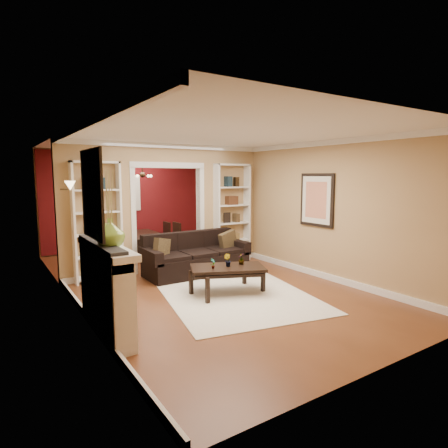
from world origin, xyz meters
TOP-DOWN VIEW (x-y plane):
  - floor at (0.00, 0.00)m, footprint 8.00×8.00m
  - ceiling at (0.00, 0.00)m, footprint 8.00×8.00m
  - wall_back at (0.00, 4.00)m, footprint 8.00×0.00m
  - wall_front at (0.00, -4.00)m, footprint 8.00×0.00m
  - wall_left at (-2.25, 0.00)m, footprint 0.00×8.00m
  - wall_right at (2.25, 0.00)m, footprint 0.00×8.00m
  - partition_wall at (0.00, 1.20)m, footprint 4.50×0.15m
  - red_back_panel at (0.00, 3.97)m, footprint 4.44×0.04m
  - dining_window at (0.00, 3.93)m, footprint 0.78×0.03m
  - area_rug at (0.21, -0.98)m, footprint 2.93×3.66m
  - sofa at (0.28, 0.45)m, footprint 2.18×0.94m
  - pillow_left at (-0.50, 0.43)m, footprint 0.42×0.32m
  - pillow_right at (1.05, 0.43)m, footprint 0.44×0.21m
  - coffee_table at (0.11, -0.97)m, footprint 1.42×1.13m
  - plant_left at (-0.18, -0.97)m, footprint 0.11×0.10m
  - plant_center at (0.11, -0.97)m, footprint 0.13×0.14m
  - plant_right at (0.40, -0.97)m, footprint 0.15×0.15m
  - bookshelf_left at (-1.55, 1.03)m, footprint 0.90×0.30m
  - bookshelf_right at (1.55, 1.03)m, footprint 0.90×0.30m
  - fireplace at (-2.09, -1.50)m, footprint 0.32×1.70m
  - vase at (-2.09, -1.74)m, footprint 0.43×0.43m
  - mirror at (-2.23, -1.50)m, footprint 0.03×0.95m
  - wall_sconce at (-2.15, 0.55)m, footprint 0.18×0.18m
  - framed_art at (2.21, -1.00)m, footprint 0.04×0.85m
  - dining_table at (0.06, 2.82)m, footprint 1.59×0.89m
  - dining_chair_nw at (-0.49, 2.52)m, footprint 0.52×0.52m
  - dining_chair_ne at (0.61, 2.52)m, footprint 0.53×0.53m
  - dining_chair_sw at (-0.49, 3.12)m, footprint 0.45×0.45m
  - dining_chair_se at (0.61, 3.12)m, footprint 0.52×0.52m
  - chandelier at (0.00, 2.70)m, footprint 0.50×0.50m

SIDE VIEW (x-z plane):
  - floor at x=0.00m, z-range 0.00..0.00m
  - area_rug at x=0.21m, z-range 0.00..0.01m
  - coffee_table at x=0.11m, z-range 0.00..0.47m
  - dining_table at x=0.06m, z-range 0.00..0.56m
  - dining_chair_se at x=0.61m, z-range 0.00..0.80m
  - dining_chair_nw at x=-0.49m, z-range 0.00..0.83m
  - dining_chair_ne at x=0.61m, z-range 0.00..0.85m
  - sofa at x=0.28m, z-range 0.00..0.85m
  - dining_chair_sw at x=-0.49m, z-range 0.00..0.89m
  - plant_left at x=-0.18m, z-range 0.47..0.65m
  - plant_right at x=0.40m, z-range 0.47..0.66m
  - fireplace at x=-2.09m, z-range 0.00..1.16m
  - plant_center at x=0.11m, z-range 0.47..0.69m
  - pillow_left at x=-0.50m, z-range 0.42..0.83m
  - pillow_right at x=1.05m, z-range 0.42..0.84m
  - bookshelf_left at x=-1.55m, z-range 0.00..2.30m
  - bookshelf_right at x=1.55m, z-range 0.00..2.30m
  - red_back_panel at x=0.00m, z-range 0.00..2.64m
  - vase at x=-2.09m, z-range 1.16..1.52m
  - wall_back at x=0.00m, z-range -2.65..5.35m
  - wall_front at x=0.00m, z-range -2.65..5.35m
  - wall_left at x=-2.25m, z-range -2.65..5.35m
  - wall_right at x=2.25m, z-range -2.65..5.35m
  - partition_wall at x=0.00m, z-range 0.00..2.70m
  - dining_window at x=0.00m, z-range 1.06..2.04m
  - framed_art at x=2.21m, z-range 1.02..2.08m
  - mirror at x=-2.23m, z-range 1.25..2.35m
  - wall_sconce at x=-2.15m, z-range 1.72..1.94m
  - chandelier at x=0.00m, z-range 1.87..2.17m
  - ceiling at x=0.00m, z-range 2.70..2.70m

